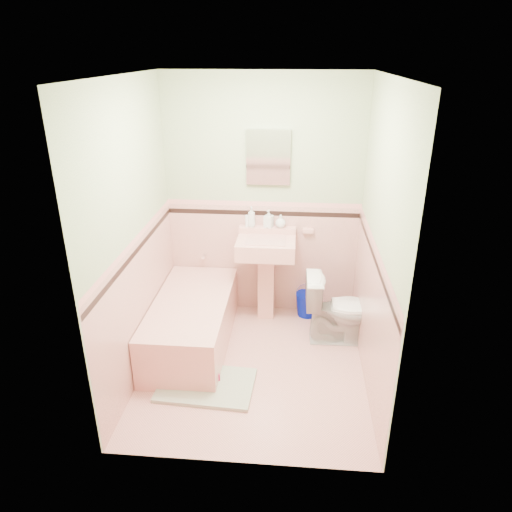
# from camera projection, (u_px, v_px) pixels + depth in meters

# --- Properties ---
(floor) EXTENTS (2.20, 2.20, 0.00)m
(floor) POSITION_uv_depth(u_px,v_px,m) (254.00, 367.00, 4.32)
(floor) COLOR #E7A297
(floor) RESTS_ON ground
(ceiling) EXTENTS (2.20, 2.20, 0.00)m
(ceiling) POSITION_uv_depth(u_px,v_px,m) (253.00, 75.00, 3.32)
(ceiling) COLOR white
(ceiling) RESTS_ON ground
(wall_back) EXTENTS (2.50, 0.00, 2.50)m
(wall_back) POSITION_uv_depth(u_px,v_px,m) (263.00, 200.00, 4.83)
(wall_back) COLOR beige
(wall_back) RESTS_ON ground
(wall_front) EXTENTS (2.50, 0.00, 2.50)m
(wall_front) POSITION_uv_depth(u_px,v_px,m) (236.00, 308.00, 2.82)
(wall_front) COLOR beige
(wall_front) RESTS_ON ground
(wall_left) EXTENTS (0.00, 2.50, 2.50)m
(wall_left) POSITION_uv_depth(u_px,v_px,m) (133.00, 236.00, 3.90)
(wall_left) COLOR beige
(wall_left) RESTS_ON ground
(wall_right) EXTENTS (0.00, 2.50, 2.50)m
(wall_right) POSITION_uv_depth(u_px,v_px,m) (379.00, 244.00, 3.74)
(wall_right) COLOR beige
(wall_right) RESTS_ON ground
(wainscot_back) EXTENTS (2.00, 0.00, 2.00)m
(wainscot_back) POSITION_uv_depth(u_px,v_px,m) (263.00, 259.00, 5.08)
(wainscot_back) COLOR #EAA89D
(wainscot_back) RESTS_ON ground
(wainscot_front) EXTENTS (2.00, 0.00, 2.00)m
(wainscot_front) POSITION_uv_depth(u_px,v_px,m) (238.00, 393.00, 3.09)
(wainscot_front) COLOR #EAA89D
(wainscot_front) RESTS_ON ground
(wainscot_left) EXTENTS (0.00, 2.20, 2.20)m
(wainscot_left) POSITION_uv_depth(u_px,v_px,m) (142.00, 305.00, 4.16)
(wainscot_left) COLOR #EAA89D
(wainscot_left) RESTS_ON ground
(wainscot_right) EXTENTS (0.00, 2.20, 2.20)m
(wainscot_right) POSITION_uv_depth(u_px,v_px,m) (369.00, 315.00, 4.00)
(wainscot_right) COLOR #EAA89D
(wainscot_right) RESTS_ON ground
(accent_back) EXTENTS (2.00, 0.00, 2.00)m
(accent_back) POSITION_uv_depth(u_px,v_px,m) (263.00, 213.00, 4.86)
(accent_back) COLOR black
(accent_back) RESTS_ON ground
(accent_front) EXTENTS (2.00, 0.00, 2.00)m
(accent_front) POSITION_uv_depth(u_px,v_px,m) (237.00, 325.00, 2.89)
(accent_front) COLOR black
(accent_front) RESTS_ON ground
(accent_left) EXTENTS (0.00, 2.20, 2.20)m
(accent_left) POSITION_uv_depth(u_px,v_px,m) (137.00, 251.00, 3.95)
(accent_left) COLOR black
(accent_left) RESTS_ON ground
(accent_right) EXTENTS (0.00, 2.20, 2.20)m
(accent_right) POSITION_uv_depth(u_px,v_px,m) (375.00, 259.00, 3.80)
(accent_right) COLOR black
(accent_right) RESTS_ON ground
(cap_back) EXTENTS (2.00, 0.00, 2.00)m
(cap_back) POSITION_uv_depth(u_px,v_px,m) (263.00, 204.00, 4.82)
(cap_back) COLOR pink
(cap_back) RESTS_ON ground
(cap_front) EXTENTS (2.00, 0.00, 2.00)m
(cap_front) POSITION_uv_depth(u_px,v_px,m) (237.00, 311.00, 2.85)
(cap_front) COLOR pink
(cap_front) RESTS_ON ground
(cap_left) EXTENTS (0.00, 2.20, 2.20)m
(cap_left) POSITION_uv_depth(u_px,v_px,m) (136.00, 240.00, 3.91)
(cap_left) COLOR pink
(cap_left) RESTS_ON ground
(cap_right) EXTENTS (0.00, 2.20, 2.20)m
(cap_right) POSITION_uv_depth(u_px,v_px,m) (376.00, 248.00, 3.76)
(cap_right) COLOR pink
(cap_right) RESTS_ON ground
(bathtub) EXTENTS (0.70, 1.50, 0.45)m
(bathtub) POSITION_uv_depth(u_px,v_px,m) (192.00, 323.00, 4.58)
(bathtub) COLOR #E29A8E
(bathtub) RESTS_ON floor
(tub_faucet) EXTENTS (0.04, 0.12, 0.04)m
(tub_faucet) POSITION_uv_depth(u_px,v_px,m) (204.00, 256.00, 5.08)
(tub_faucet) COLOR silver
(tub_faucet) RESTS_ON wall_back
(sink) EXTENTS (0.59, 0.48, 0.92)m
(sink) POSITION_uv_depth(u_px,v_px,m) (266.00, 280.00, 4.92)
(sink) COLOR #E29A8E
(sink) RESTS_ON floor
(sink_faucet) EXTENTS (0.02, 0.02, 0.10)m
(sink_faucet) POSITION_uv_depth(u_px,v_px,m) (267.00, 232.00, 4.85)
(sink_faucet) COLOR silver
(sink_faucet) RESTS_ON sink
(medicine_cabinet) EXTENTS (0.43, 0.04, 0.54)m
(medicine_cabinet) POSITION_uv_depth(u_px,v_px,m) (268.00, 157.00, 4.61)
(medicine_cabinet) COLOR white
(medicine_cabinet) RESTS_ON wall_back
(soap_dish) EXTENTS (0.11, 0.06, 0.04)m
(soap_dish) POSITION_uv_depth(u_px,v_px,m) (308.00, 231.00, 4.87)
(soap_dish) COLOR #E29A8E
(soap_dish) RESTS_ON wall_back
(soap_bottle_left) EXTENTS (0.10, 0.10, 0.21)m
(soap_bottle_left) POSITION_uv_depth(u_px,v_px,m) (251.00, 217.00, 4.84)
(soap_bottle_left) COLOR #B2B2B2
(soap_bottle_left) RESTS_ON sink
(soap_bottle_mid) EXTENTS (0.11, 0.11, 0.18)m
(soap_bottle_mid) POSITION_uv_depth(u_px,v_px,m) (269.00, 219.00, 4.84)
(soap_bottle_mid) COLOR #B2B2B2
(soap_bottle_mid) RESTS_ON sink
(soap_bottle_right) EXTENTS (0.12, 0.12, 0.13)m
(soap_bottle_right) POSITION_uv_depth(u_px,v_px,m) (281.00, 221.00, 4.84)
(soap_bottle_right) COLOR #B2B2B2
(soap_bottle_right) RESTS_ON sink
(tube) EXTENTS (0.05, 0.05, 0.12)m
(tube) POSITION_uv_depth(u_px,v_px,m) (247.00, 221.00, 4.87)
(tube) COLOR white
(tube) RESTS_ON sink
(toilet) EXTENTS (0.69, 0.41, 0.70)m
(toilet) POSITION_uv_depth(u_px,v_px,m) (340.00, 309.00, 4.59)
(toilet) COLOR white
(toilet) RESTS_ON floor
(bucket) EXTENTS (0.31, 0.31, 0.26)m
(bucket) POSITION_uv_depth(u_px,v_px,m) (307.00, 304.00, 5.13)
(bucket) COLOR #0110A6
(bucket) RESTS_ON floor
(bath_mat) EXTENTS (0.84, 0.58, 0.03)m
(bath_mat) POSITION_uv_depth(u_px,v_px,m) (206.00, 385.00, 4.06)
(bath_mat) COLOR #99A388
(bath_mat) RESTS_ON floor
(shoe) EXTENTS (0.18, 0.13, 0.06)m
(shoe) POSITION_uv_depth(u_px,v_px,m) (210.00, 377.00, 4.08)
(shoe) COLOR #BF1E59
(shoe) RESTS_ON bath_mat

